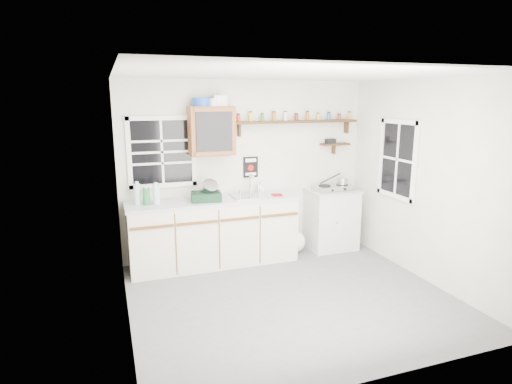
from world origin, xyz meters
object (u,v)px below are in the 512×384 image
spice_shelf (296,121)px  hotplate (333,188)px  right_cabinet (331,219)px  dish_rack (207,194)px  main_cabinet (214,232)px  upper_cabinet (212,131)px

spice_shelf → hotplate: 1.14m
right_cabinet → hotplate: size_ratio=1.51×
spice_shelf → dish_rack: spice_shelf is taller
dish_rack → right_cabinet: bearing=10.3°
spice_shelf → dish_rack: (-1.40, -0.27, -0.92)m
spice_shelf → hotplate: (0.54, -0.21, -0.98)m
main_cabinet → upper_cabinet: (0.03, 0.14, 1.36)m
main_cabinet → hotplate: bearing=0.2°
upper_cabinet → hotplate: bearing=-4.4°
spice_shelf → upper_cabinet: bearing=-176.9°
spice_shelf → dish_rack: size_ratio=4.51×
main_cabinet → hotplate: (1.84, 0.01, 0.49)m
upper_cabinet → dish_rack: upper_cabinet is taller
dish_rack → hotplate: 1.94m
right_cabinet → spice_shelf: 1.58m
upper_cabinet → dish_rack: size_ratio=1.53×
right_cabinet → dish_rack: (-1.93, -0.09, 0.56)m
right_cabinet → spice_shelf: size_ratio=0.48×
right_cabinet → upper_cabinet: (-1.80, 0.12, 1.37)m
right_cabinet → dish_rack: dish_rack is taller
right_cabinet → spice_shelf: spice_shelf is taller
spice_shelf → hotplate: size_ratio=3.16×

